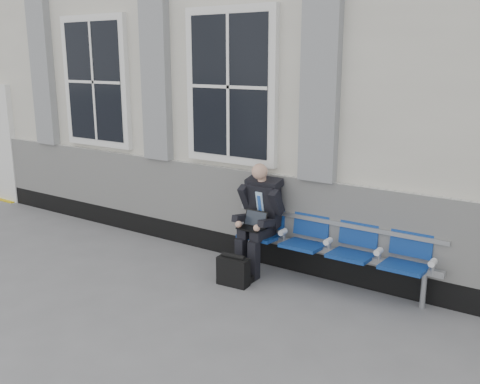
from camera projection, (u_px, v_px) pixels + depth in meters
The scene contains 5 objects.
ground at pixel (136, 285), 6.30m from camera, with size 70.00×70.00×0.00m, color slate.
station_building at pixel (284, 82), 8.55m from camera, with size 14.40×4.40×4.49m.
bench at pixel (331, 239), 6.21m from camera, with size 2.60×0.47×0.91m.
businessman at pixel (259, 214), 6.55m from camera, with size 0.54×0.72×1.37m.
briefcase at pixel (233, 271), 6.26m from camera, with size 0.39×0.19×0.39m.
Camera 1 is at (4.30, -4.14, 2.60)m, focal length 40.00 mm.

